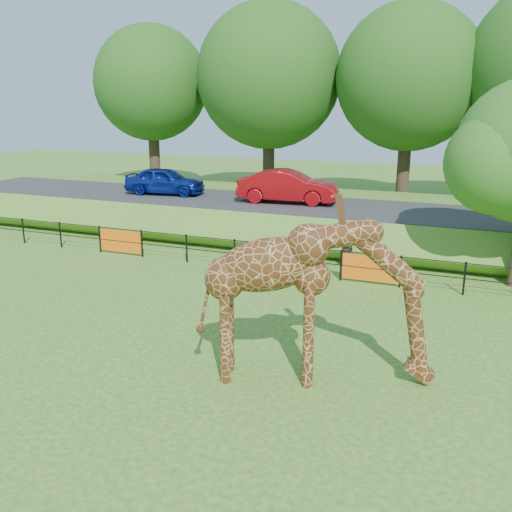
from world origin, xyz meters
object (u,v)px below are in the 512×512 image
(giraffe, at_px, (317,301))
(car_red, at_px, (288,186))
(visitor, at_px, (346,248))
(car_blue, at_px, (165,181))

(giraffe, relative_size, car_red, 1.14)
(car_red, bearing_deg, visitor, -145.10)
(car_red, distance_m, visitor, 6.06)
(giraffe, relative_size, car_blue, 1.31)
(giraffe, height_order, car_blue, giraffe)
(car_blue, distance_m, car_red, 6.46)
(visitor, bearing_deg, car_red, -34.05)
(car_red, relative_size, visitor, 3.23)
(car_red, xyz_separation_m, visitor, (3.85, -4.44, -1.47))
(car_blue, bearing_deg, car_red, -97.36)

